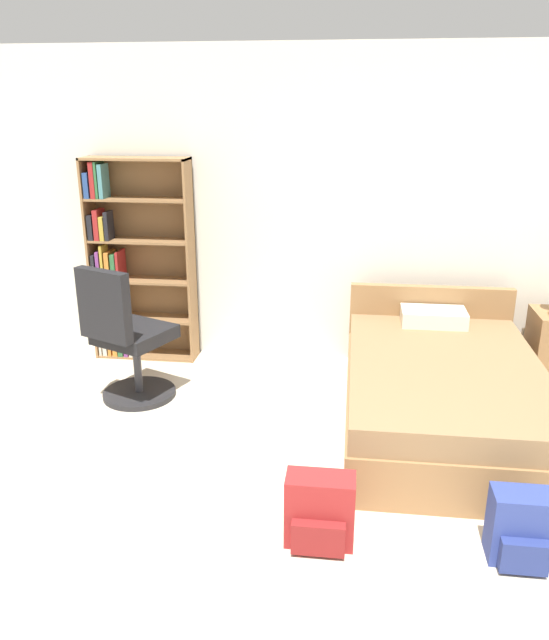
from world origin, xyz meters
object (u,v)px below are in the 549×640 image
bookshelf (130,265)px  office_chair (127,340)px  backpack_red (320,512)px  bed (441,390)px  backpack_blue (520,529)px

bookshelf → office_chair: (0.26, -0.90, -0.34)m
backpack_red → bed: bearing=60.9°
bookshelf → bed: bearing=-20.8°
bed → backpack_red: bearing=-119.1°
bookshelf → office_chair: bearing=-73.7°
backpack_blue → backpack_red: (-0.98, 0.00, 0.00)m
bed → backpack_red: 1.58m
bed → backpack_red: (-0.77, -1.38, -0.07)m
bookshelf → backpack_red: bookshelf is taller
office_chair → backpack_red: size_ratio=2.80×
backpack_blue → backpack_red: size_ratio=0.97×
office_chair → backpack_red: office_chair is taller
bookshelf → backpack_red: size_ratio=4.55×
backpack_red → bookshelf: bearing=127.1°
office_chair → bookshelf: bearing=106.3°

